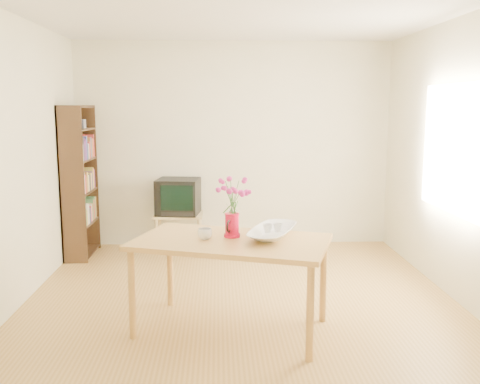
{
  "coord_description": "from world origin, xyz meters",
  "views": [
    {
      "loc": [
        -0.21,
        -4.61,
        1.8
      ],
      "look_at": [
        0.0,
        0.3,
        1.0
      ],
      "focal_mm": 40.0,
      "sensor_mm": 36.0,
      "label": 1
    }
  ],
  "objects_px": {
    "bowl": "(273,211)",
    "television": "(178,196)",
    "table": "(231,249)",
    "pitcher": "(232,226)",
    "mug": "(205,234)"
  },
  "relations": [
    {
      "from": "bowl",
      "to": "television",
      "type": "relative_size",
      "value": 0.82
    },
    {
      "from": "table",
      "to": "bowl",
      "type": "relative_size",
      "value": 3.71
    },
    {
      "from": "television",
      "to": "table",
      "type": "bearing_deg",
      "value": -69.2
    },
    {
      "from": "pitcher",
      "to": "television",
      "type": "height_order",
      "value": "pitcher"
    },
    {
      "from": "pitcher",
      "to": "television",
      "type": "bearing_deg",
      "value": 125.18
    },
    {
      "from": "pitcher",
      "to": "television",
      "type": "xyz_separation_m",
      "value": [
        -0.61,
        2.4,
        -0.16
      ]
    },
    {
      "from": "pitcher",
      "to": "table",
      "type": "bearing_deg",
      "value": -74.78
    },
    {
      "from": "mug",
      "to": "television",
      "type": "distance_m",
      "value": 2.52
    },
    {
      "from": "bowl",
      "to": "television",
      "type": "bearing_deg",
      "value": 111.16
    },
    {
      "from": "mug",
      "to": "bowl",
      "type": "distance_m",
      "value": 0.57
    },
    {
      "from": "table",
      "to": "television",
      "type": "relative_size",
      "value": 3.03
    },
    {
      "from": "pitcher",
      "to": "bowl",
      "type": "xyz_separation_m",
      "value": [
        0.33,
        -0.01,
        0.13
      ]
    },
    {
      "from": "mug",
      "to": "television",
      "type": "bearing_deg",
      "value": -73.14
    },
    {
      "from": "table",
      "to": "bowl",
      "type": "bearing_deg",
      "value": 31.61
    },
    {
      "from": "bowl",
      "to": "television",
      "type": "distance_m",
      "value": 2.6
    }
  ]
}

